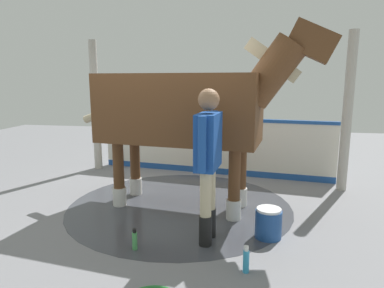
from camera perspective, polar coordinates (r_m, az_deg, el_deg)
ground_plane at (r=5.35m, az=-5.21°, el=-9.86°), size 16.00×16.00×0.02m
wet_patch at (r=5.23m, az=-2.03°, el=-10.16°), size 3.32×3.32×0.00m
barrier_wall at (r=6.84m, az=3.27°, el=-0.63°), size 4.66×0.72×1.13m
roof_post_near at (r=6.22m, az=24.51°, el=4.77°), size 0.16×0.16×2.65m
roof_post_far at (r=7.39m, az=-15.80°, el=6.11°), size 0.16×0.16×2.65m
horse at (r=4.87m, az=-0.79°, el=5.89°), size 3.65×1.27×2.60m
handler at (r=3.84m, az=2.73°, el=-1.80°), size 0.27×0.70×1.77m
wash_bucket at (r=4.28m, az=12.63°, el=-12.76°), size 0.32×0.32×0.37m
bottle_shampoo at (r=3.56m, az=9.02°, el=-18.62°), size 0.06×0.06×0.28m
bottle_spray at (r=3.99m, az=-9.55°, el=-15.53°), size 0.06×0.06×0.24m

